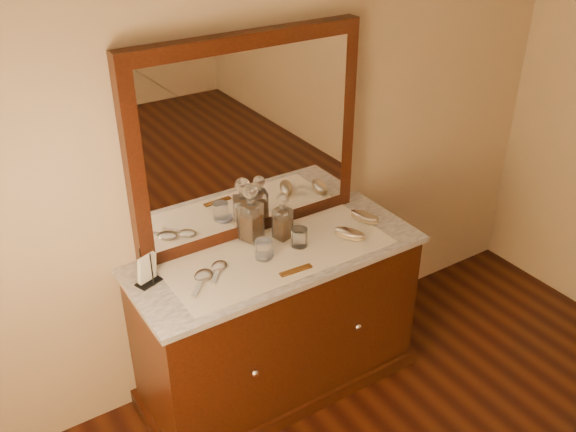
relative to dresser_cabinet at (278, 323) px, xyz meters
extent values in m
plane|color=tan|center=(0.00, 0.29, 0.99)|extent=(4.50, 4.50, 0.00)
cube|color=black|center=(0.00, 0.00, 0.00)|extent=(1.40, 0.55, 0.82)
cube|color=black|center=(0.00, 0.00, -0.37)|extent=(1.46, 0.59, 0.08)
sphere|color=silver|center=(-0.30, -0.28, 0.04)|extent=(0.04, 0.04, 0.04)
sphere|color=silver|center=(0.30, -0.28, 0.04)|extent=(0.04, 0.04, 0.04)
cube|color=white|center=(0.00, 0.00, 0.42)|extent=(1.44, 0.59, 0.03)
cube|color=black|center=(0.00, 0.25, 0.94)|extent=(1.20, 0.08, 1.00)
cube|color=white|center=(0.00, 0.21, 0.94)|extent=(1.06, 0.01, 0.86)
cube|color=silver|center=(0.00, -0.02, 0.44)|extent=(1.10, 0.45, 0.00)
cylinder|color=silver|center=(-0.07, 0.00, 0.45)|extent=(0.11, 0.11, 0.02)
cube|color=brown|center=(-0.01, -0.19, 0.45)|extent=(0.16, 0.04, 0.01)
cube|color=black|center=(-0.61, 0.10, 0.44)|extent=(0.13, 0.10, 0.01)
cylinder|color=black|center=(-0.60, 0.07, 0.52)|extent=(0.01, 0.01, 0.17)
cylinder|color=black|center=(-0.63, 0.13, 0.52)|extent=(0.01, 0.01, 0.17)
cube|color=white|center=(-0.61, 0.10, 0.52)|extent=(0.10, 0.07, 0.14)
cube|color=#955515|center=(-0.04, 0.17, 0.51)|extent=(0.10, 0.10, 0.14)
cube|color=white|center=(-0.04, 0.17, 0.54)|extent=(0.12, 0.12, 0.20)
cylinder|color=white|center=(-0.04, 0.17, 0.66)|extent=(0.05, 0.05, 0.03)
sphere|color=white|center=(-0.04, 0.17, 0.71)|extent=(0.10, 0.10, 0.08)
cube|color=#955515|center=(0.09, 0.09, 0.50)|extent=(0.08, 0.08, 0.11)
cube|color=white|center=(0.09, 0.09, 0.52)|extent=(0.09, 0.09, 0.16)
cylinder|color=white|center=(0.09, 0.09, 0.62)|extent=(0.04, 0.04, 0.03)
sphere|color=white|center=(0.09, 0.09, 0.66)|extent=(0.08, 0.08, 0.06)
ellipsoid|color=tan|center=(0.37, -0.09, 0.46)|extent=(0.14, 0.18, 0.02)
ellipsoid|color=silver|center=(0.37, -0.09, 0.48)|extent=(0.14, 0.18, 0.02)
ellipsoid|color=tan|center=(0.54, 0.00, 0.46)|extent=(0.12, 0.18, 0.02)
ellipsoid|color=silver|center=(0.54, 0.00, 0.48)|extent=(0.12, 0.18, 0.02)
ellipsoid|color=silver|center=(-0.39, 0.00, 0.45)|extent=(0.13, 0.13, 0.02)
cube|color=silver|center=(-0.45, -0.07, 0.45)|extent=(0.11, 0.12, 0.01)
ellipsoid|color=silver|center=(-0.29, 0.03, 0.45)|extent=(0.11, 0.12, 0.02)
cube|color=silver|center=(-0.35, -0.03, 0.45)|extent=(0.09, 0.10, 0.01)
cylinder|color=white|center=(0.12, -0.01, 0.49)|extent=(0.08, 0.08, 0.09)
cylinder|color=white|center=(-0.08, -0.01, 0.49)|extent=(0.08, 0.08, 0.09)
camera|label=1|loc=(-1.33, -2.16, 2.11)|focal=39.24mm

